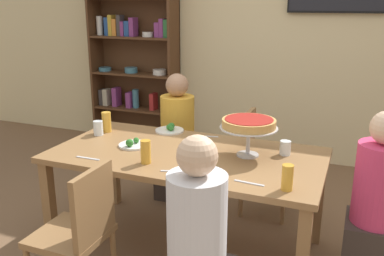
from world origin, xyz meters
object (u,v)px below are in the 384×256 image
Objects in this scene: water_glass_clear_near at (285,148)px; water_glass_clear_far at (203,163)px; bookshelf at (134,53)px; salad_plate_far_diner at (133,144)px; cutlery_fork_far at (249,183)px; chair_far_right at (260,157)px; cutlery_knife_far at (88,158)px; diner_head_east at (376,215)px; beer_glass_amber_tall at (146,152)px; beer_glass_amber_spare at (107,122)px; cutlery_fork_near at (175,171)px; dining_table at (187,163)px; deep_dish_pizza_stand at (249,125)px; diner_far_left at (178,146)px; cutlery_knife_near at (207,136)px; beer_glass_amber_short at (287,178)px; salad_plate_near_diner at (170,129)px; water_glass_clear_spare at (98,128)px.

water_glass_clear_near reaches higher than water_glass_clear_far.
bookshelf reaches higher than water_glass_clear_near.
cutlery_fork_far is (0.94, -0.32, -0.01)m from salad_plate_far_diner.
cutlery_knife_far is (-0.91, -1.12, 0.26)m from chair_far_right.
diner_head_east is at bearing -35.67° from bookshelf.
beer_glass_amber_spare is (-0.61, 0.49, 0.00)m from beer_glass_amber_tall.
salad_plate_far_diner is at bearing 126.81° from cutlery_fork_near.
dining_table is 20.34× the size of water_glass_clear_far.
diner_head_east is at bearing -5.27° from beer_glass_amber_spare.
diner_head_east is 0.84m from cutlery_fork_far.
dining_table is at bearing 59.04° from beer_glass_amber_tall.
water_glass_clear_near is 1.33m from cutlery_knife_far.
bookshelf reaches higher than chair_far_right.
beer_glass_amber_spare is 1.64× the size of water_glass_clear_near.
bookshelf is 2.73m from deep_dish_pizza_stand.
bookshelf is at bearing 140.26° from water_glass_clear_near.
cutlery_fork_near is (-1.17, -0.37, 0.25)m from diner_head_east.
cutlery_knife_near is at bearing 47.86° from diner_far_left.
deep_dish_pizza_stand reaches higher than water_glass_clear_far.
beer_glass_amber_short is 1.51× the size of water_glass_clear_near.
dining_table is at bearing -52.27° from salad_plate_near_diner.
water_glass_clear_spare is (-1.54, 0.46, -0.02)m from beer_glass_amber_short.
diner_head_east is 12.54× the size of water_glass_clear_far.
chair_far_right is 4.83× the size of cutlery_knife_far.
cutlery_knife_far is (0.23, -0.47, -0.05)m from water_glass_clear_spare.
cutlery_knife_near and cutlery_fork_far have the same top height.
salad_plate_far_diner is 1.38× the size of beer_glass_amber_spare.
salad_plate_near_diner reaches higher than cutlery_fork_far.
diner_far_left is at bearing 121.61° from water_glass_clear_far.
dining_table is 0.84m from beer_glass_amber_short.
salad_plate_near_diner is 1.14m from cutlery_fork_far.
water_glass_clear_near is at bearing -17.11° from diner_head_east.
diner_head_east is 2.06m from beer_glass_amber_spare.
diner_head_east is 6.39× the size of cutlery_knife_near.
diner_far_left reaches higher than cutlery_fork_far.
beer_glass_amber_short is 1.63m from beer_glass_amber_spare.
deep_dish_pizza_stand is (0.06, -0.67, 0.47)m from chair_far_right.
cutlery_fork_far is (0.70, -0.06, -0.07)m from beer_glass_amber_tall.
beer_glass_amber_tall is at bearing -175.57° from water_glass_clear_far.
cutlery_fork_far is at bearing 112.16° from cutlery_knife_near.
cutlery_fork_near is (-0.68, 0.01, -0.07)m from beer_glass_amber_short.
cutlery_knife_far is (-1.81, -0.38, 0.25)m from diner_head_east.
salad_plate_near_diner is 1.50× the size of beer_glass_amber_tall.
water_glass_clear_far reaches higher than cutlery_fork_far.
deep_dish_pizza_stand is at bearing 32.92° from cutlery_fork_near.
cutlery_knife_near is (1.53, -1.62, -0.40)m from bookshelf.
chair_far_right is (-0.89, 0.74, -0.01)m from diner_head_east.
dining_table is 0.86m from chair_far_right.
diner_head_east is at bearing 32.38° from cutlery_fork_far.
water_glass_clear_near reaches higher than cutlery_fork_far.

